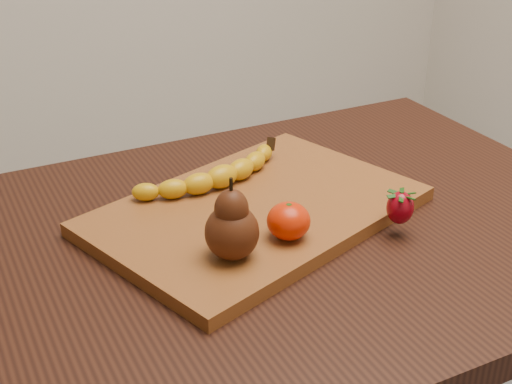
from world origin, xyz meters
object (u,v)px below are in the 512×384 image
cutting_board (256,211)px  pear (232,219)px  table (271,286)px  mandarin (289,221)px

cutting_board → pear: 0.15m
table → cutting_board: size_ratio=2.22×
pear → mandarin: bearing=5.5°
cutting_board → pear: bearing=-147.6°
table → mandarin: (-0.01, -0.06, 0.14)m
table → mandarin: mandarin is taller
table → pear: bearing=-142.8°
pear → mandarin: 0.09m
table → mandarin: bearing=-97.9°
table → mandarin: size_ratio=17.53×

